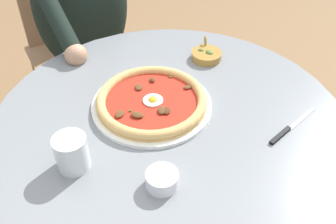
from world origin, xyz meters
name	(u,v)px	position (x,y,z in m)	size (l,w,h in m)	color
dining_table	(169,164)	(0.00, 0.00, 0.53)	(0.91, 0.91, 0.71)	gray
pizza_on_plate	(152,101)	(-0.05, 0.04, 0.73)	(0.32, 0.32, 0.04)	white
water_glass	(72,154)	(-0.21, -0.16, 0.75)	(0.07, 0.07, 0.08)	silver
steak_knife	(287,130)	(0.29, -0.04, 0.71)	(0.15, 0.14, 0.01)	silver
ramekin_capers	(162,179)	(-0.01, -0.22, 0.73)	(0.07, 0.07, 0.04)	white
olive_pan	(206,55)	(0.11, 0.28, 0.72)	(0.09, 0.12, 0.05)	olive
diner_person	(88,52)	(-0.33, 0.58, 0.53)	(0.43, 0.57, 1.20)	#282833
cafe_chair_diner	(77,36)	(-0.40, 0.71, 0.53)	(0.58, 0.58, 0.88)	#957050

